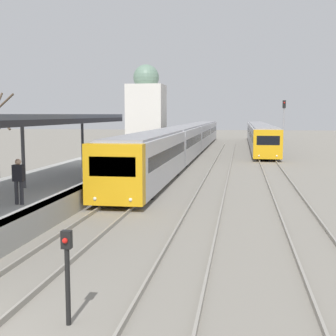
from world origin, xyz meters
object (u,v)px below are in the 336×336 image
person_on_platform (19,179)px  signal_mast_far (284,123)px  signal_post_near (67,267)px  train_near (189,138)px  train_far (259,134)px

person_on_platform → signal_mast_far: signal_mast_far is taller
person_on_platform → signal_mast_far: 30.25m
signal_post_near → signal_mast_far: bearing=78.5°
signal_post_near → signal_mast_far: 35.80m
person_on_platform → train_near: 33.28m
signal_mast_far → train_near: bearing=149.8°
train_far → signal_mast_far: (1.44, -18.70, 1.75)m
person_on_platform → train_far: 47.67m
person_on_platform → signal_post_near: person_on_platform is taller
train_far → signal_mast_far: size_ratio=7.57×
signal_mast_far → signal_post_near: bearing=-101.5°
train_far → signal_post_near: train_far is taller
train_far → train_near: bearing=-120.1°
signal_post_near → train_near: bearing=92.9°
signal_post_near → person_on_platform: bearing=122.5°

